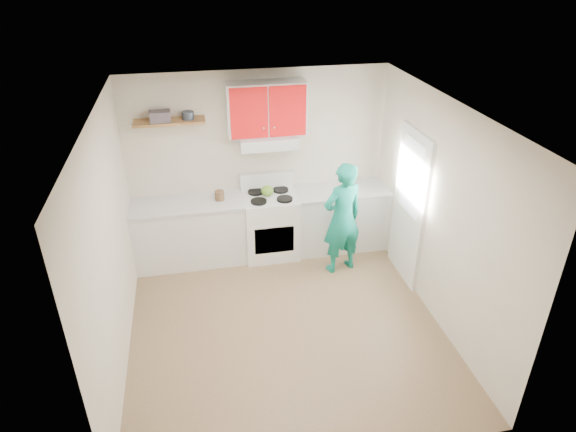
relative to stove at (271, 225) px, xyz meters
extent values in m
plane|color=brown|center=(-0.10, -1.57, -0.46)|extent=(3.80, 3.80, 0.00)
cube|color=white|center=(-0.10, -1.57, 2.14)|extent=(3.60, 3.80, 0.04)
cube|color=beige|center=(-0.10, 0.32, 0.84)|extent=(3.60, 0.04, 2.60)
cube|color=beige|center=(-0.10, -3.47, 0.84)|extent=(3.60, 0.04, 2.60)
cube|color=beige|center=(-1.90, -1.57, 0.84)|extent=(0.04, 3.80, 2.60)
cube|color=beige|center=(1.70, -1.57, 0.84)|extent=(0.04, 3.80, 2.60)
cube|color=white|center=(1.68, -0.88, 0.56)|extent=(0.05, 0.85, 2.05)
cube|color=white|center=(1.65, -0.88, 0.99)|extent=(0.01, 0.55, 0.95)
cube|color=silver|center=(-1.14, 0.02, -0.01)|extent=(1.52, 0.60, 0.90)
cube|color=silver|center=(1.04, 0.02, -0.01)|extent=(1.32, 0.60, 0.90)
cube|color=white|center=(0.00, 0.00, 0.00)|extent=(0.76, 0.65, 0.92)
cube|color=silver|center=(0.00, 0.10, 1.24)|extent=(0.76, 0.44, 0.15)
cube|color=red|center=(0.00, 0.16, 1.66)|extent=(1.02, 0.33, 0.70)
cube|color=brown|center=(-1.25, 0.18, 1.56)|extent=(0.90, 0.30, 0.04)
cube|color=#473F45|center=(-1.35, 0.14, 1.65)|extent=(0.27, 0.20, 0.14)
cylinder|color=#333D4C|center=(-1.01, 0.17, 1.63)|extent=(0.18, 0.18, 0.10)
ellipsoid|color=#558625|center=(-0.03, 0.04, 0.53)|extent=(0.22, 0.22, 0.15)
cylinder|color=brown|center=(-0.69, 0.03, 0.52)|extent=(0.16, 0.16, 0.15)
cube|color=olive|center=(0.67, -0.09, 0.45)|extent=(0.34, 0.26, 0.02)
cube|color=red|center=(1.43, 0.00, 0.44)|extent=(0.30, 0.25, 0.01)
imported|color=#0E826D|center=(0.87, -0.59, 0.34)|extent=(0.66, 0.52, 1.59)
camera|label=1|loc=(-0.98, -6.15, 3.52)|focal=31.12mm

